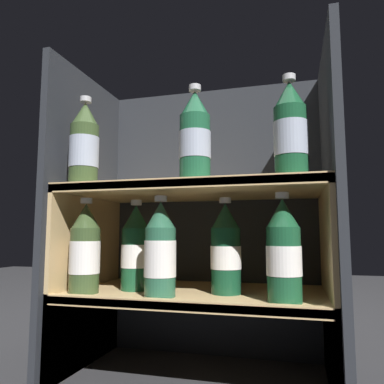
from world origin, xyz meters
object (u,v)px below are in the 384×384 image
object	(u,v)px
bottle_upper_front_1	(195,138)
bottle_upper_front_2	(291,132)
bottle_lower_front_2	(284,253)
bottle_lower_front_1	(160,252)
bottle_lower_front_0	(85,251)
bottle_upper_front_0	(84,146)
bottle_lower_back_1	(226,250)
bottle_lower_back_0	(135,249)

from	to	relation	value
bottle_upper_front_1	bottle_upper_front_2	xyz separation A→B (m)	(0.23, -0.00, -0.00)
bottle_lower_front_2	bottle_lower_front_1	bearing A→B (deg)	180.00
bottle_upper_front_2	bottle_lower_front_0	world-z (taller)	bottle_upper_front_2
bottle_upper_front_0	bottle_lower_back_1	bearing A→B (deg)	13.23
bottle_upper_front_0	bottle_lower_back_1	size ratio (longest dim) A/B	1.00
bottle_lower_front_0	bottle_lower_front_2	distance (m)	0.50
bottle_upper_front_0	bottle_lower_front_2	size ratio (longest dim) A/B	1.00
bottle_lower_front_1	bottle_lower_back_0	distance (m)	0.13
bottle_upper_front_2	bottle_lower_front_2	world-z (taller)	bottle_upper_front_2
bottle_lower_front_0	bottle_upper_front_1	bearing A→B (deg)	0.00
bottle_upper_front_2	bottle_lower_back_1	distance (m)	0.33
bottle_upper_front_1	bottle_lower_front_1	bearing A→B (deg)	180.00
bottle_lower_front_2	bottle_upper_front_2	bearing A→B (deg)	-0.00
bottle_upper_front_0	bottle_upper_front_2	bearing A→B (deg)	0.00
bottle_lower_front_2	bottle_lower_back_0	size ratio (longest dim) A/B	1.00
bottle_upper_front_1	bottle_lower_front_0	world-z (taller)	bottle_upper_front_1
bottle_upper_front_2	bottle_lower_front_1	world-z (taller)	bottle_upper_front_2
bottle_upper_front_0	bottle_lower_front_2	bearing A→B (deg)	0.00
bottle_upper_front_1	bottle_lower_front_1	world-z (taller)	bottle_upper_front_1
bottle_lower_back_0	bottle_lower_back_1	xyz separation A→B (m)	(0.25, 0.00, 0.00)
bottle_upper_front_1	bottle_lower_back_1	world-z (taller)	bottle_upper_front_1
bottle_upper_front_1	bottle_lower_front_1	xyz separation A→B (m)	(-0.09, 0.00, -0.28)
bottle_upper_front_0	bottle_lower_back_0	world-z (taller)	bottle_upper_front_0
bottle_upper_front_1	bottle_lower_front_2	world-z (taller)	bottle_upper_front_1
bottle_lower_front_0	bottle_lower_front_2	bearing A→B (deg)	0.00
bottle_upper_front_0	bottle_lower_front_1	size ratio (longest dim) A/B	1.00
bottle_upper_front_1	bottle_lower_back_1	size ratio (longest dim) A/B	1.00
bottle_lower_front_1	bottle_lower_front_0	bearing A→B (deg)	-180.00
bottle_upper_front_1	bottle_lower_back_1	distance (m)	0.29
bottle_lower_front_2	bottle_lower_back_1	distance (m)	0.17
bottle_upper_front_0	bottle_lower_back_0	distance (m)	0.31
bottle_upper_front_1	bottle_lower_back_1	bearing A→B (deg)	55.79
bottle_upper_front_1	bottle_lower_front_0	xyz separation A→B (m)	(-0.29, 0.00, -0.28)
bottle_upper_front_2	bottle_lower_back_0	distance (m)	0.51
bottle_lower_front_0	bottle_lower_back_1	bearing A→B (deg)	13.69
bottle_upper_front_2	bottle_lower_front_0	size ratio (longest dim) A/B	1.00
bottle_upper_front_2	bottle_lower_back_1	world-z (taller)	bottle_upper_front_2
bottle_lower_front_1	bottle_lower_back_0	world-z (taller)	same
bottle_upper_front_1	bottle_lower_back_0	size ratio (longest dim) A/B	1.00
bottle_lower_front_2	bottle_upper_front_1	bearing A→B (deg)	180.00
bottle_lower_front_2	bottle_lower_back_0	world-z (taller)	same
bottle_upper_front_0	bottle_upper_front_2	world-z (taller)	same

